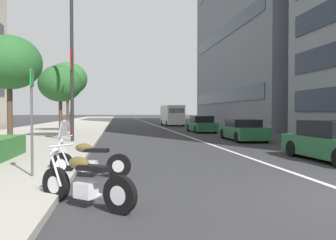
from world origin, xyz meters
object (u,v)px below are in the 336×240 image
car_far_down_avenue (243,130)px  pedestrian_on_plaza (71,123)px  street_tree_near_plaza_corner (60,84)px  street_tree_far_plaza (67,79)px  parking_sign_by_curb (32,112)px  street_tree_by_lamp_post (9,63)px  motorcycle_by_sign_pole (88,161)px  car_mid_block_traffic (201,125)px  delivery_van_ahead (172,115)px  motorcycle_under_tarp (85,184)px  street_lamp_with_banners (78,51)px  car_approaching_light (335,142)px

car_far_down_avenue → pedestrian_on_plaza: bearing=73.1°
street_tree_near_plaza_corner → street_tree_far_plaza: street_tree_far_plaza is taller
car_far_down_avenue → street_tree_far_plaza: (9.16, 11.63, 3.85)m
parking_sign_by_curb → pedestrian_on_plaza: size_ratio=1.63×
street_tree_far_plaza → street_tree_by_lamp_post: bearing=178.5°
street_tree_near_plaza_corner → pedestrian_on_plaza: bearing=-24.2°
motorcycle_by_sign_pole → street_tree_near_plaza_corner: (12.92, 2.81, 3.08)m
car_mid_block_traffic → delivery_van_ahead: delivery_van_ahead is taller
street_tree_far_plaza → pedestrian_on_plaza: (-5.37, -1.00, -3.48)m
car_mid_block_traffic → street_tree_by_lamp_post: (-12.92, 11.52, 3.12)m
pedestrian_on_plaza → car_mid_block_traffic: bearing=16.6°
motorcycle_under_tarp → street_lamp_with_banners: street_lamp_with_banners is taller
car_mid_block_traffic → delivery_van_ahead: bearing=0.8°
delivery_van_ahead → parking_sign_by_curb: 33.71m
motorcycle_by_sign_pole → car_mid_block_traffic: size_ratio=0.51×
motorcycle_by_sign_pole → parking_sign_by_curb: 1.89m
parking_sign_by_curb → street_lamp_with_banners: (9.96, 0.01, 3.29)m
motorcycle_under_tarp → delivery_van_ahead: 35.69m
car_approaching_light → motorcycle_under_tarp: bearing=117.3°
parking_sign_by_curb → street_tree_near_plaza_corner: 13.55m
motorcycle_by_sign_pole → street_lamp_with_banners: (9.53, 1.31, 4.59)m
motorcycle_under_tarp → car_approaching_light: size_ratio=0.43×
parking_sign_by_curb → motorcycle_under_tarp: bearing=-148.1°
car_far_down_avenue → street_lamp_with_banners: size_ratio=0.56×
street_tree_by_lamp_post → street_tree_far_plaza: 13.81m
street_tree_by_lamp_post → street_tree_near_plaza_corner: size_ratio=1.04×
motorcycle_by_sign_pole → street_tree_far_plaza: (19.43, 3.30, 4.01)m
car_approaching_light → car_far_down_avenue: car_approaching_light is taller
street_tree_by_lamp_post → street_lamp_with_banners: bearing=-31.0°
car_approaching_light → delivery_van_ahead: (30.44, 0.75, 0.71)m
car_mid_block_traffic → street_tree_near_plaza_corner: (-5.64, 10.68, 2.88)m
car_approaching_light → street_tree_by_lamp_post: size_ratio=0.88×
car_approaching_light → street_tree_near_plaza_corner: size_ratio=0.92×
pedestrian_on_plaza → car_far_down_avenue: bearing=-26.9°
car_approaching_light → street_lamp_with_banners: (7.88, 9.65, 4.37)m
pedestrian_on_plaza → street_tree_far_plaza: bearing=93.3°
parking_sign_by_curb → street_tree_far_plaza: street_tree_far_plaza is taller
motorcycle_under_tarp → street_tree_by_lamp_post: (8.46, 3.82, 3.34)m
parking_sign_by_curb → pedestrian_on_plaza: 14.54m
delivery_van_ahead → pedestrian_on_plaza: bearing=149.1°
car_approaching_light → car_far_down_avenue: (8.63, 0.01, -0.06)m
parking_sign_by_curb → street_lamp_with_banners: bearing=0.0°
car_approaching_light → car_far_down_avenue: bearing=-1.3°
street_tree_far_plaza → car_mid_block_traffic: bearing=-94.5°
delivery_van_ahead → street_tree_near_plaza_corner: 21.91m
street_tree_by_lamp_post → street_tree_far_plaza: size_ratio=0.83×
pedestrian_on_plaza → delivery_van_ahead: bearing=54.0°
car_mid_block_traffic → street_lamp_with_banners: 13.61m
motorcycle_by_sign_pole → delivery_van_ahead: delivery_van_ahead is taller
car_mid_block_traffic → pedestrian_on_plaza: (-4.50, 10.17, 0.33)m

